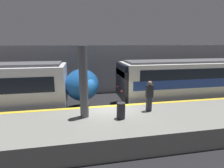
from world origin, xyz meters
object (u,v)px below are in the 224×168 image
Objects in this scene: train_boxy at (210,80)px; trash_bin at (121,111)px; person_waiting at (149,95)px; support_pillar_near at (83,83)px.

train_boxy is 18.10× the size of trash_bin.
person_waiting reaches higher than trash_bin.
support_pillar_near is 3.75m from person_waiting.
person_waiting is at bearing -152.48° from train_boxy.
trash_bin is (-8.59, -4.24, -0.36)m from train_boxy.
person_waiting is 2.07× the size of trash_bin.
support_pillar_near is 11.09m from train_boxy.
support_pillar_near is 2.09× the size of person_waiting.
trash_bin is at bearing -153.72° from train_boxy.
person_waiting is (-6.78, -3.53, 0.15)m from train_boxy.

